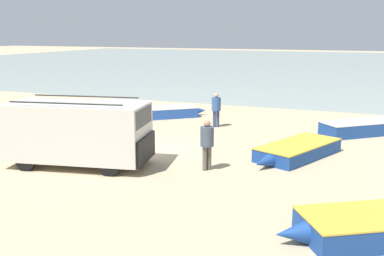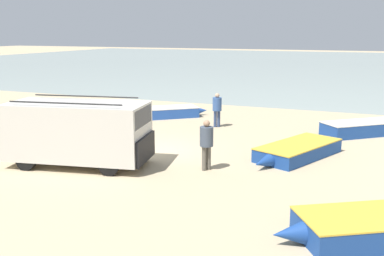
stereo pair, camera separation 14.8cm
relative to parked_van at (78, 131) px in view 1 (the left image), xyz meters
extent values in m
plane|color=tan|center=(1.38, 2.46, -1.23)|extent=(200.00, 200.00, 0.00)
cube|color=#99A89E|center=(1.38, 54.46, -1.22)|extent=(120.00, 80.00, 0.01)
cube|color=beige|center=(-0.03, -0.01, 0.02)|extent=(5.14, 2.98, 1.94)
cube|color=black|center=(2.39, 0.47, -0.51)|extent=(0.47, 1.91, 0.87)
cube|color=#1E232D|center=(2.31, 0.45, 0.60)|extent=(0.41, 1.82, 0.62)
cylinder|color=black|center=(1.27, 1.18, -0.89)|extent=(0.71, 0.35, 0.68)
cylinder|color=black|center=(1.62, -0.62, -0.89)|extent=(0.71, 0.35, 0.68)
cylinder|color=black|center=(-1.67, 0.61, -0.89)|extent=(0.71, 0.35, 0.68)
cylinder|color=black|center=(-1.32, -1.19, -0.89)|extent=(0.71, 0.35, 0.68)
cylinder|color=black|center=(-0.18, 0.80, 1.11)|extent=(3.89, 0.81, 0.05)
cylinder|color=black|center=(0.13, -0.81, 1.11)|extent=(3.89, 0.81, 0.05)
cube|color=navy|center=(9.18, 8.91, -0.94)|extent=(3.90, 3.63, 0.58)
cube|color=silver|center=(9.18, 8.91, -0.71)|extent=(0.97, 1.09, 0.05)
cube|color=silver|center=(9.18, 8.91, -0.63)|extent=(3.94, 3.66, 0.04)
cube|color=navy|center=(6.98, 3.99, -0.99)|extent=(2.89, 4.00, 0.48)
cone|color=navy|center=(6.11, 1.92, -0.99)|extent=(0.74, 0.92, 0.46)
cube|color=gold|center=(6.98, 3.99, -0.81)|extent=(1.42, 0.75, 0.05)
cube|color=gold|center=(6.98, 3.99, -0.73)|extent=(2.92, 4.04, 0.04)
cube|color=navy|center=(9.64, -2.28, -0.96)|extent=(3.63, 3.09, 0.54)
cone|color=navy|center=(7.95, -3.33, -0.96)|extent=(0.88, 0.82, 0.52)
cube|color=gold|center=(9.64, -2.28, -0.75)|extent=(0.95, 1.36, 0.05)
cube|color=gold|center=(9.64, -2.28, -0.66)|extent=(3.66, 3.12, 0.04)
cube|color=#234CA3|center=(-0.96, 9.37, -0.97)|extent=(3.30, 3.08, 0.52)
cone|color=#234CA3|center=(0.51, 10.59, -0.97)|extent=(0.84, 0.82, 0.49)
cube|color=silver|center=(-0.96, 9.37, -0.78)|extent=(0.98, 1.12, 0.05)
cube|color=silver|center=(-0.96, 9.37, -0.69)|extent=(3.33, 3.11, 0.04)
cylinder|color=navy|center=(2.29, 7.89, -0.82)|extent=(0.15, 0.15, 0.82)
cylinder|color=navy|center=(2.45, 7.95, -0.82)|extent=(0.15, 0.15, 0.82)
cylinder|color=#335189|center=(2.37, 7.92, -0.09)|extent=(0.44, 0.44, 0.65)
sphere|color=tan|center=(2.37, 7.92, 0.35)|extent=(0.22, 0.22, 0.22)
cylinder|color=#5B564C|center=(4.30, 1.07, -0.81)|extent=(0.16, 0.16, 0.84)
cylinder|color=#5B564C|center=(4.41, 1.21, -0.81)|extent=(0.16, 0.16, 0.84)
cylinder|color=#424C5B|center=(4.35, 1.14, -0.05)|extent=(0.46, 0.46, 0.67)
sphere|color=tan|center=(4.35, 1.14, 0.39)|extent=(0.23, 0.23, 0.23)
camera|label=1|loc=(9.33, -12.66, 3.41)|focal=42.00mm
camera|label=2|loc=(9.47, -12.60, 3.41)|focal=42.00mm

